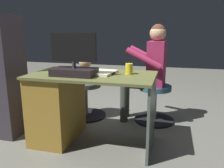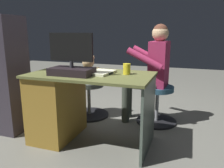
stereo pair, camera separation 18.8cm
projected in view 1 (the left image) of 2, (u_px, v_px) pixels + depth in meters
ground_plane at (104, 127)px, 2.77m from camera, size 10.00×10.00×0.00m
desk at (65, 104)px, 2.40m from camera, size 1.22×0.68×0.73m
monitor at (74, 64)px, 2.14m from camera, size 0.44×0.23×0.40m
keyboard at (94, 72)px, 2.29m from camera, size 0.42×0.14×0.02m
computer_mouse at (70, 70)px, 2.38m from camera, size 0.06×0.10×0.04m
cup at (129, 69)px, 2.22m from camera, size 0.07×0.07×0.11m
tv_remote at (52, 71)px, 2.37m from camera, size 0.11×0.15×0.02m
notebook_binder at (103, 73)px, 2.25m from camera, size 0.25×0.32×0.02m
office_chair_teddy at (86, 98)px, 3.08m from camera, size 0.53×0.53×0.48m
teddy_bear at (86, 70)px, 3.00m from camera, size 0.25×0.25×0.36m
visitor_chair at (155, 101)px, 2.91m from camera, size 0.51×0.51×0.48m
person at (149, 66)px, 2.82m from camera, size 0.55×0.50×1.22m
equipment_rack at (0, 77)px, 2.49m from camera, size 0.44×0.36×1.30m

